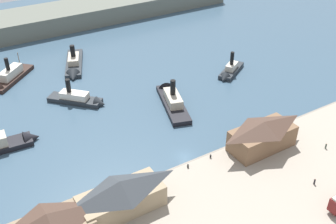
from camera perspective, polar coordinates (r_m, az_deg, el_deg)
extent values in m
plane|color=#385166|center=(104.46, 2.41, -6.36)|extent=(320.00, 320.00, 0.00)
cube|color=#9E9384|center=(91.53, 10.26, -13.39)|extent=(110.00, 36.00, 1.20)
cube|color=gray|center=(101.87, 3.54, -7.22)|extent=(110.00, 0.80, 1.00)
pyramid|color=#473328|center=(82.07, -16.96, -14.50)|extent=(16.99, 9.10, 2.81)
cube|color=#998466|center=(87.73, -6.71, -12.53)|extent=(18.30, 7.83, 5.22)
pyramid|color=#33383D|center=(84.90, -6.88, -10.60)|extent=(18.67, 8.23, 2.92)
cube|color=brown|center=(106.41, 13.35, -3.71)|extent=(17.29, 8.16, 5.93)
pyramid|color=#473328|center=(104.10, 13.63, -1.89)|extent=(17.64, 8.57, 2.26)
cylinder|color=black|center=(95.37, 22.28, -12.67)|extent=(0.90, 0.18, 0.90)
cylinder|color=#3D4C42|center=(112.54, 21.74, -4.60)|extent=(0.40, 0.40, 1.38)
sphere|color=#CCA889|center=(112.08, 21.83, -4.26)|extent=(0.25, 0.25, 0.25)
cylinder|color=#232328|center=(100.26, 20.31, -9.39)|extent=(0.41, 0.41, 1.39)
sphere|color=#CCA889|center=(99.73, 20.40, -9.04)|extent=(0.25, 0.25, 0.25)
cylinder|color=black|center=(102.27, 6.14, -6.35)|extent=(0.44, 0.44, 0.90)
cylinder|color=black|center=(98.93, 2.88, -7.75)|extent=(0.44, 0.44, 0.90)
cube|color=#23282D|center=(129.77, -13.22, 1.68)|extent=(15.38, 15.79, 1.49)
cone|color=#23282D|center=(126.25, -9.71, 1.18)|extent=(5.22, 5.19, 4.24)
cube|color=silver|center=(128.88, -13.32, 2.37)|extent=(8.73, 8.90, 2.11)
cylinder|color=black|center=(128.06, -14.15, 3.70)|extent=(1.51, 1.51, 4.35)
cube|color=#23282D|center=(154.15, -13.32, 6.83)|extent=(13.97, 23.30, 1.46)
cone|color=#23282D|center=(143.94, -13.48, 4.89)|extent=(6.35, 5.76, 5.18)
cube|color=#B2A893|center=(153.40, -13.41, 7.44)|extent=(6.89, 9.54, 2.13)
cylinder|color=black|center=(152.37, -13.55, 8.55)|extent=(1.78, 1.78, 4.19)
cube|color=black|center=(124.27, 0.72, 1.16)|extent=(12.46, 23.56, 1.53)
cone|color=black|center=(133.86, -0.50, 3.65)|extent=(6.21, 5.51, 5.21)
cube|color=#B2A893|center=(123.19, 0.73, 1.99)|extent=(6.86, 10.83, 2.66)
cylinder|color=black|center=(121.56, 0.71, 3.57)|extent=(1.66, 1.66, 4.80)
cone|color=black|center=(115.63, -18.98, -3.58)|extent=(4.40, 5.18, 4.93)
cube|color=black|center=(150.10, -21.51, 4.59)|extent=(18.31, 18.18, 1.33)
cube|color=beige|center=(149.20, -21.68, 5.30)|extent=(9.68, 9.62, 2.88)
cylinder|color=black|center=(147.11, -22.13, 6.40)|extent=(1.36, 1.36, 4.35)
cylinder|color=brown|center=(152.87, -20.61, 6.91)|extent=(0.24, 0.24, 6.33)
cube|color=#23282D|center=(146.31, 9.08, 5.89)|extent=(14.91, 11.42, 1.49)
cone|color=#23282D|center=(140.10, 8.06, 4.71)|extent=(4.36, 4.86, 4.08)
cube|color=beige|center=(145.54, 9.14, 6.51)|extent=(6.62, 5.55, 2.04)
cylinder|color=black|center=(143.72, 9.19, 7.64)|extent=(1.33, 1.33, 4.67)
cube|color=#60665B|center=(192.86, -16.41, 12.72)|extent=(180.00, 24.00, 8.00)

